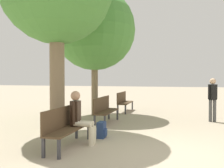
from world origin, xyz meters
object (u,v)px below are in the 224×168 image
at_px(bench_row_0, 65,124).
at_px(bench_row_2, 124,100).
at_px(person_seated, 80,116).
at_px(tree_row_1, 95,30).
at_px(bench_row_1, 104,108).
at_px(backpack, 102,130).
at_px(pedestrian_near, 213,97).

xyz_separation_m(bench_row_0, bench_row_2, (0.00, 6.41, 0.00)).
xyz_separation_m(bench_row_2, person_seated, (0.24, -6.07, 0.16)).
relative_size(tree_row_1, person_seated, 4.18).
distance_m(bench_row_1, backpack, 2.23).
distance_m(tree_row_1, person_seated, 5.62).
bearing_deg(bench_row_2, bench_row_0, -90.00).
height_order(tree_row_1, person_seated, tree_row_1).
bearing_deg(pedestrian_near, bench_row_2, 153.78).
bearing_deg(bench_row_0, bench_row_2, 90.00).
relative_size(person_seated, backpack, 2.97).
height_order(bench_row_1, backpack, bench_row_1).
relative_size(bench_row_1, person_seated, 1.36).
relative_size(bench_row_0, bench_row_1, 1.00).
distance_m(person_seated, pedestrian_near, 5.52).
xyz_separation_m(bench_row_1, tree_row_1, (-0.96, 1.71, 3.19)).
bearing_deg(tree_row_1, bench_row_1, -60.58).
height_order(bench_row_0, backpack, bench_row_0).
relative_size(bench_row_0, bench_row_2, 1.00).
bearing_deg(pedestrian_near, tree_row_1, 175.44).
relative_size(bench_row_1, tree_row_1, 0.33).
xyz_separation_m(bench_row_0, backpack, (0.57, 1.08, -0.32)).
bearing_deg(tree_row_1, bench_row_0, -78.91).
distance_m(bench_row_2, pedestrian_near, 4.27).
xyz_separation_m(bench_row_1, bench_row_2, (0.00, 3.20, 0.00)).
bearing_deg(tree_row_1, person_seated, -75.29).
distance_m(bench_row_0, pedestrian_near, 5.93).
relative_size(bench_row_0, backpack, 4.04).
xyz_separation_m(bench_row_1, backpack, (0.57, -2.13, -0.32)).
bearing_deg(bench_row_2, person_seated, -87.76).
relative_size(backpack, pedestrian_near, 0.27).
relative_size(bench_row_2, pedestrian_near, 1.10).
bearing_deg(backpack, tree_row_1, 111.78).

